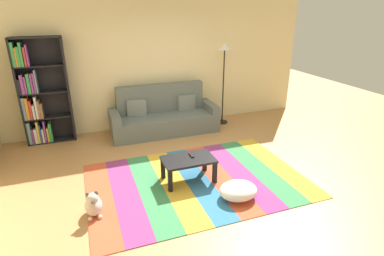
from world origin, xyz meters
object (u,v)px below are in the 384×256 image
Objects in this scene: pouf at (238,190)px; tv_remote at (191,155)px; bookshelf at (38,95)px; standing_lamp at (224,57)px; coffee_table at (188,162)px; dog at (93,205)px; couch at (164,117)px.

tv_remote is (-0.43, 0.77, 0.27)m from pouf.
bookshelf is 1.12× the size of standing_lamp.
coffee_table is 1.99× the size of dog.
couch is 15.07× the size of tv_remote.
couch is 2.13m from coffee_table.
standing_lamp reaches higher than coffee_table.
couch is 2.85× the size of coffee_table.
dog is 4.22m from standing_lamp.
dog is at bearing 170.91° from pouf.
bookshelf reaches higher than dog.
pouf is 0.30× the size of standing_lamp.
tv_remote is at bearing -93.18° from couch.
couch reaches higher than pouf.
standing_lamp is (1.43, 0.06, 1.19)m from couch.
bookshelf reaches higher than tv_remote.
tv_remote reaches higher than coffee_table.
dog is (-1.64, -2.51, -0.18)m from couch.
couch is at bearing 86.39° from tv_remote.
tv_remote is (0.07, 0.07, 0.08)m from coffee_table.
couch is 1.10× the size of bookshelf.
coffee_table is 0.43× the size of standing_lamp.
pouf is at bearing -9.09° from dog.
dog is 1.61m from tv_remote.
couch is at bearing 96.30° from pouf.
standing_lamp is (1.61, 2.18, 1.20)m from coffee_table.
couch is at bearing 84.92° from coffee_table.
coffee_table is 0.13m from tv_remote.
dog is at bearing -165.13° from coffee_table.
coffee_table is at bearing 14.87° from dog.
bookshelf is 2.59× the size of coffee_table.
standing_lamp is at bearing 2.30° from couch.
pouf is at bearing -61.39° from tv_remote.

